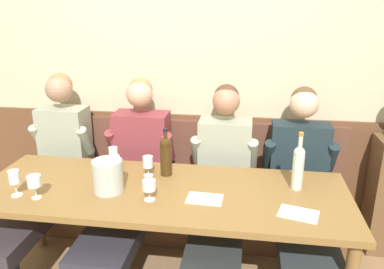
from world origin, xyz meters
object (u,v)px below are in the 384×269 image
person_center_right_seat (303,196)px  wine_glass_by_bottle (114,161)px  wall_bench (181,203)px  wine_bottle_clear_water (166,155)px  wine_glass_near_bucket (148,162)px  wine_bottle_amber_mid (298,166)px  wine_glass_mid_right (113,153)px  wine_glass_center_front (149,186)px  wine_glass_center_rear (14,178)px  dining_table (162,200)px  person_right_seat (48,171)px  ice_bucket (108,176)px  person_center_left_seat (131,179)px  person_left_seat (221,186)px  wine_glass_left_end (34,182)px

person_center_right_seat → wine_glass_by_bottle: size_ratio=10.12×
wall_bench → wine_bottle_clear_water: wine_bottle_clear_water is taller
person_center_right_seat → wine_glass_near_bucket: person_center_right_seat is taller
wine_bottle_amber_mid → wine_glass_mid_right: bearing=172.3°
wall_bench → wine_glass_center_front: size_ratio=20.67×
wall_bench → wine_glass_center_rear: bearing=-133.3°
dining_table → person_right_seat: size_ratio=1.72×
wine_bottle_clear_water → wine_glass_by_bottle: wine_bottle_clear_water is taller
wall_bench → person_right_seat: person_right_seat is taller
dining_table → wine_glass_by_bottle: 0.44m
person_center_right_seat → wine_glass_center_front: size_ratio=10.22×
ice_bucket → wine_glass_mid_right: bearing=104.5°
wine_glass_by_bottle → wine_glass_center_front: bearing=-45.3°
person_right_seat → wine_glass_center_front: bearing=-28.6°
person_right_seat → person_center_left_seat: size_ratio=1.02×
person_left_seat → person_center_left_seat: bearing=179.7°
wine_glass_center_front → wine_glass_center_rear: bearing=-175.4°
person_right_seat → person_left_seat: bearing=-0.7°
wine_bottle_amber_mid → wine_glass_by_bottle: (-1.19, 0.05, -0.06)m
wine_bottle_amber_mid → wine_glass_center_rear: (-1.66, -0.34, -0.04)m
wine_glass_by_bottle → wine_glass_near_bucket: wine_glass_near_bucket is taller
person_center_left_seat → wine_bottle_amber_mid: size_ratio=3.57×
dining_table → wine_glass_mid_right: bearing=144.2°
ice_bucket → wine_bottle_amber_mid: size_ratio=0.54×
ice_bucket → wine_glass_mid_right: ice_bucket is taller
wine_glass_mid_right → wine_glass_near_bucket: (0.28, -0.12, -0.00)m
person_center_left_seat → wine_glass_center_rear: (-0.53, -0.55, 0.23)m
ice_bucket → wine_glass_left_end: 0.42m
person_right_seat → wine_glass_center_rear: 0.61m
person_center_left_seat → wine_glass_center_rear: bearing=-134.2°
dining_table → wine_glass_by_bottle: bearing=153.4°
wine_bottle_clear_water → wine_glass_center_front: (-0.02, -0.36, -0.05)m
person_right_seat → wine_glass_mid_right: 0.58m
person_right_seat → wine_glass_center_rear: person_right_seat is taller
wine_glass_center_front → wine_bottle_amber_mid: bearing=17.7°
person_center_left_seat → person_left_seat: size_ratio=1.02×
person_right_seat → wall_bench: bearing=19.1°
dining_table → wine_glass_center_rear: (-0.84, -0.21, 0.19)m
wine_bottle_amber_mid → wine_glass_center_rear: bearing=-168.4°
wall_bench → wine_glass_mid_right: bearing=-136.9°
wine_glass_mid_right → wine_glass_center_front: size_ratio=1.13×
wine_glass_left_end → wine_glass_by_bottle: bearing=50.1°
person_right_seat → person_center_right_seat: 1.85m
wine_glass_near_bucket → wine_glass_center_front: bearing=-74.2°
wine_glass_center_front → wine_glass_left_end: bearing=-173.5°
ice_bucket → wine_glass_center_front: 0.29m
dining_table → wine_glass_mid_right: 0.54m
person_right_seat → ice_bucket: bearing=-33.5°
person_center_left_seat → wine_glass_center_front: size_ratio=10.45×
dining_table → wine_glass_center_front: wine_glass_center_front is taller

